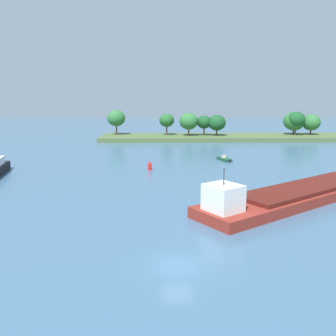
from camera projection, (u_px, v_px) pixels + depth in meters
The scene contains 5 objects.
ground_plane at pixel (177, 265), 27.76m from camera, with size 400.00×400.00×0.00m, color #3D607F.
treeline_island at pixel (237, 131), 112.17m from camera, with size 87.46×17.06×9.16m.
cargo_barge at pixel (297, 194), 44.77m from camera, with size 29.88×23.52×5.85m.
small_motorboat at pixel (224, 159), 74.20m from camera, with size 2.79×4.62×1.01m.
channel_buoy_red at pixel (150, 166), 64.20m from camera, with size 0.70×0.70×1.90m.
Camera 1 is at (-1.08, -25.72, 12.93)m, focal length 37.71 mm.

